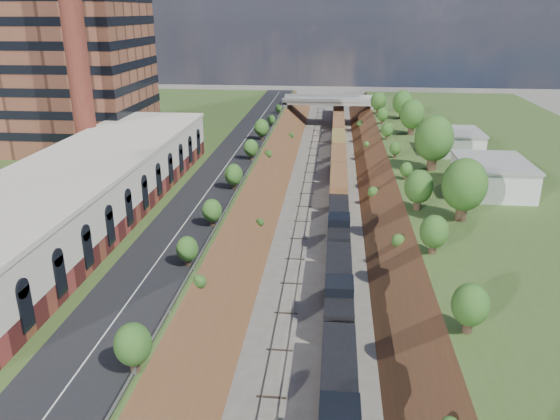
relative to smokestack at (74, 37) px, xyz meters
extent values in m
cube|color=#3E5623|center=(3.00, 4.00, -22.50)|extent=(44.00, 180.00, 5.00)
cube|color=#3E5623|center=(69.00, 4.00, -22.50)|extent=(44.00, 180.00, 5.00)
cube|color=brown|center=(25.00, 4.00, -25.00)|extent=(10.00, 180.00, 10.00)
cube|color=brown|center=(47.00, 4.00, -25.00)|extent=(10.00, 180.00, 10.00)
cube|color=gray|center=(33.40, 4.00, -24.91)|extent=(1.58, 180.00, 0.18)
cube|color=gray|center=(38.60, 4.00, -24.91)|extent=(1.58, 180.00, 0.18)
cube|color=black|center=(20.50, 4.00, -19.95)|extent=(8.00, 180.00, 0.10)
cube|color=#99999E|center=(24.60, 4.00, -19.45)|extent=(0.06, 171.00, 0.30)
cube|color=maroon|center=(8.00, -18.00, -18.90)|extent=(14.00, 62.00, 2.20)
cube|color=beige|center=(8.00, -18.00, -15.65)|extent=(14.00, 62.00, 4.30)
cube|color=beige|center=(8.00, -18.00, -13.25)|extent=(14.30, 62.30, 0.50)
cube|color=brown|center=(-8.00, 16.00, 2.00)|extent=(22.00, 22.00, 44.00)
cylinder|color=maroon|center=(0.00, 0.00, 0.00)|extent=(3.20, 3.20, 40.00)
cube|color=gray|center=(24.50, 66.00, -21.90)|extent=(1.50, 8.00, 6.20)
cube|color=gray|center=(47.50, 66.00, -21.90)|extent=(1.50, 8.00, 6.20)
cube|color=gray|center=(36.00, 66.00, -18.80)|extent=(24.00, 8.00, 1.00)
cube|color=gray|center=(36.00, 62.00, -18.00)|extent=(24.00, 0.30, 0.80)
cube|color=gray|center=(36.00, 70.00, -18.00)|extent=(24.00, 0.30, 0.80)
cube|color=silver|center=(59.50, -4.00, -18.00)|extent=(9.00, 12.00, 4.00)
cube|color=silver|center=(59.00, 18.00, -18.20)|extent=(8.00, 10.00, 3.60)
cylinder|color=#473323|center=(53.00, -16.00, -18.69)|extent=(1.30, 1.30, 2.62)
ellipsoid|color=#355F21|center=(53.00, -16.00, -15.54)|extent=(5.25, 5.25, 6.30)
cylinder|color=#473323|center=(24.20, -36.00, -19.39)|extent=(0.66, 0.66, 1.22)
ellipsoid|color=#355F21|center=(24.20, -36.00, -17.92)|extent=(2.45, 2.45, 2.94)
cube|color=black|center=(38.60, -46.07, -22.83)|extent=(2.75, 16.49, 2.55)
cube|color=black|center=(38.60, -49.81, -20.90)|extent=(2.69, 3.10, 0.90)
cube|color=black|center=(38.60, -28.58, -22.83)|extent=(2.75, 16.49, 2.55)
cube|color=black|center=(38.60, -11.09, -22.83)|extent=(2.75, 16.49, 2.55)
cube|color=brown|center=(38.60, 42.39, -22.45)|extent=(2.75, 88.45, 3.30)
camera|label=1|loc=(37.59, -78.68, 3.59)|focal=35.00mm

